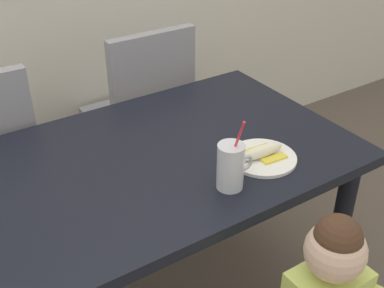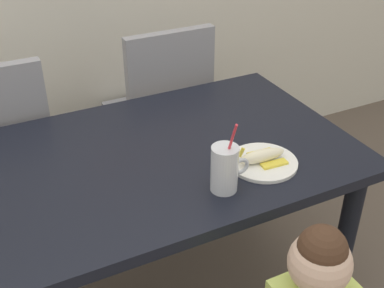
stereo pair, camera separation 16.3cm
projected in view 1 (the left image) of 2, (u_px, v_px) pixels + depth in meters
The scene contains 5 objects.
dining_table at pixel (144, 184), 1.71m from camera, with size 1.46×0.86×0.75m.
dining_chair_right at pixel (143, 109), 2.41m from camera, with size 0.44×0.45×0.96m.
milk_cup at pixel (231, 169), 1.50m from camera, with size 0.13×0.09×0.25m.
snack_plate at pixel (262, 158), 1.66m from camera, with size 0.23×0.23×0.01m, color white.
peeled_banana at pixel (261, 152), 1.65m from camera, with size 0.17×0.11×0.07m.
Camera 1 is at (-0.62, -1.25, 1.67)m, focal length 46.32 mm.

